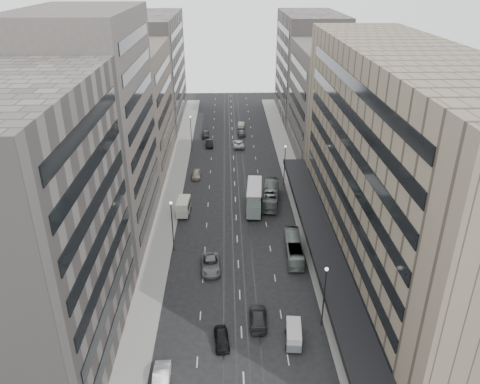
{
  "coord_description": "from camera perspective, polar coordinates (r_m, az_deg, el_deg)",
  "views": [
    {
      "loc": [
        -1.43,
        -48.52,
        39.06
      ],
      "look_at": [
        0.54,
        18.19,
        6.72
      ],
      "focal_mm": 35.0,
      "sensor_mm": 36.0,
      "label": 1
    }
  ],
  "objects": [
    {
      "name": "sedan_4",
      "position": [
        95.87,
        -5.35,
        2.17
      ],
      "size": [
        1.79,
        4.36,
        1.48
      ],
      "primitive_type": "imported",
      "rotation": [
        0.0,
        0.0,
        0.01
      ],
      "color": "#9D9482",
      "rests_on": "ground"
    },
    {
      "name": "department_store",
      "position": [
        65.57,
        18.89,
        2.82
      ],
      "size": [
        19.2,
        60.0,
        30.0
      ],
      "color": "#776957",
      "rests_on": "ground"
    },
    {
      "name": "sedan_5",
      "position": [
        112.88,
        -3.75,
        5.95
      ],
      "size": [
        1.86,
        4.61,
        1.49
      ],
      "primitive_type": "imported",
      "rotation": [
        0.0,
        0.0,
        0.06
      ],
      "color": "black",
      "rests_on": "ground"
    },
    {
      "name": "building_left_a",
      "position": [
        51.22,
        -24.61,
        -4.76
      ],
      "size": [
        15.0,
        28.0,
        30.0
      ],
      "primitive_type": "cube",
      "color": "slate",
      "rests_on": "ground"
    },
    {
      "name": "sedan_7",
      "position": [
        120.39,
        0.19,
        7.27
      ],
      "size": [
        2.12,
        4.81,
        1.38
      ],
      "primitive_type": "imported",
      "rotation": [
        0.0,
        0.0,
        3.18
      ],
      "color": "#575759",
      "rests_on": "ground"
    },
    {
      "name": "bus_near",
      "position": [
        70.3,
        6.56,
        -6.79
      ],
      "size": [
        2.68,
        9.71,
        2.68
      ],
      "primitive_type": "imported",
      "rotation": [
        0.0,
        0.0,
        3.1
      ],
      "color": "gray",
      "rests_on": "ground"
    },
    {
      "name": "sidewalk_left",
      "position": [
        95.03,
        -7.93,
        1.37
      ],
      "size": [
        4.0,
        125.0,
        0.15
      ],
      "primitive_type": "cube",
      "color": "gray",
      "rests_on": "ground"
    },
    {
      "name": "sedan_6",
      "position": [
        112.29,
        -0.22,
        5.91
      ],
      "size": [
        2.88,
        5.59,
        1.51
      ],
      "primitive_type": "imported",
      "rotation": [
        0.0,
        0.0,
        3.21
      ],
      "color": "silver",
      "rests_on": "ground"
    },
    {
      "name": "building_left_d",
      "position": [
        131.5,
        -10.79,
        14.43
      ],
      "size": [
        15.0,
        38.0,
        28.0
      ],
      "primitive_type": "cube",
      "color": "slate",
      "rests_on": "ground"
    },
    {
      "name": "building_left_b",
      "position": [
        73.81,
        -17.53,
        7.25
      ],
      "size": [
        15.0,
        26.0,
        34.0
      ],
      "primitive_type": "cube",
      "color": "#4F4944",
      "rests_on": "ground"
    },
    {
      "name": "sidewalk_right",
      "position": [
        95.39,
        6.55,
        1.55
      ],
      "size": [
        4.0,
        125.0,
        0.15
      ],
      "primitive_type": "cube",
      "color": "gray",
      "rests_on": "ground"
    },
    {
      "name": "sedan_0",
      "position": [
        55.95,
        -2.25,
        -17.45
      ],
      "size": [
        2.05,
        4.25,
        1.4
      ],
      "primitive_type": "imported",
      "rotation": [
        0.0,
        0.0,
        0.1
      ],
      "color": "black",
      "rests_on": "ground"
    },
    {
      "name": "lamp_right_far",
      "position": [
        90.8,
        5.48,
        3.84
      ],
      "size": [
        0.44,
        0.44,
        8.32
      ],
      "color": "#262628",
      "rests_on": "ground"
    },
    {
      "name": "bus_far",
      "position": [
        85.21,
        3.77,
        -0.36
      ],
      "size": [
        3.99,
        11.09,
        3.02
      ],
      "primitive_type": "imported",
      "rotation": [
        0.0,
        0.0,
        3.01
      ],
      "color": "gray",
      "rests_on": "ground"
    },
    {
      "name": "building_left_c",
      "position": [
        100.21,
        -13.38,
        9.79
      ],
      "size": [
        15.0,
        28.0,
        25.0
      ],
      "primitive_type": "cube",
      "color": "#685A51",
      "rests_on": "ground"
    },
    {
      "name": "double_decker",
      "position": [
        81.87,
        1.75,
        -0.62
      ],
      "size": [
        3.28,
        8.91,
        4.78
      ],
      "rotation": [
        0.0,
        0.0,
        -0.08
      ],
      "color": "gray",
      "rests_on": "ground"
    },
    {
      "name": "sedan_2",
      "position": [
        67.33,
        -3.6,
        -8.83
      ],
      "size": [
        3.06,
        5.94,
        1.6
      ],
      "primitive_type": "imported",
      "rotation": [
        0.0,
        0.0,
        0.07
      ],
      "color": "slate",
      "rests_on": "ground"
    },
    {
      "name": "panel_van",
      "position": [
        81.49,
        -6.91,
        -1.74
      ],
      "size": [
        2.47,
        4.65,
        2.86
      ],
      "rotation": [
        0.0,
        0.0,
        -0.06
      ],
      "color": "#BCB7AA",
      "rests_on": "ground"
    },
    {
      "name": "lamp_left_near",
      "position": [
        69.83,
        -8.29,
        -3.45
      ],
      "size": [
        0.44,
        0.44,
        8.32
      ],
      "color": "#262628",
      "rests_on": "ground"
    },
    {
      "name": "sedan_9",
      "position": [
        126.51,
        0.15,
        8.22
      ],
      "size": [
        1.91,
        4.62,
        1.49
      ],
      "primitive_type": "imported",
      "rotation": [
        0.0,
        0.0,
        3.07
      ],
      "color": "#BCB49C",
      "rests_on": "ground"
    },
    {
      "name": "sedan_8",
      "position": [
        119.37,
        -4.2,
        7.06
      ],
      "size": [
        1.93,
        4.42,
        1.48
      ],
      "primitive_type": "imported",
      "rotation": [
        0.0,
        0.0,
        0.04
      ],
      "color": "#2B2B2E",
      "rests_on": "ground"
    },
    {
      "name": "building_right_mid",
      "position": [
        106.59,
        10.98,
        10.68
      ],
      "size": [
        15.0,
        28.0,
        24.0
      ],
      "primitive_type": "cube",
      "color": "#4F4944",
      "rests_on": "ground"
    },
    {
      "name": "pedestrian",
      "position": [
        54.67,
        12.69,
        -18.97
      ],
      "size": [
        0.69,
        0.47,
        1.84
      ],
      "primitive_type": "imported",
      "rotation": [
        0.0,
        0.0,
        3.19
      ],
      "color": "black",
      "rests_on": "sidewalk_right"
    },
    {
      "name": "sedan_3",
      "position": [
        58.53,
        2.22,
        -15.04
      ],
      "size": [
        2.34,
        5.32,
        1.52
      ],
      "primitive_type": "imported",
      "rotation": [
        0.0,
        0.0,
        3.1
      ],
      "color": "#262628",
      "rests_on": "ground"
    },
    {
      "name": "vw_microbus",
      "position": [
        56.08,
        6.56,
        -16.83
      ],
      "size": [
        2.15,
        4.14,
        2.15
      ],
      "rotation": [
        0.0,
        0.0,
        -0.1
      ],
      "color": "#5A6062",
      "rests_on": "ground"
    },
    {
      "name": "ground",
      "position": [
        62.3,
        -0.0,
        -12.97
      ],
      "size": [
        220.0,
        220.0,
        0.0
      ],
      "primitive_type": "plane",
      "color": "black",
      "rests_on": "ground"
    },
    {
      "name": "lamp_left_far",
      "position": [
        109.23,
        -6.01,
        7.65
      ],
      "size": [
        0.44,
        0.44,
        8.32
      ],
      "color": "#262628",
      "rests_on": "ground"
    },
    {
      "name": "sedan_1",
      "position": [
        52.31,
        -9.59,
        -21.64
      ],
      "size": [
        1.8,
        4.85,
        1.58
      ],
      "primitive_type": "imported",
      "rotation": [
        0.0,
        0.0,
        0.02
      ],
      "color": "white",
      "rests_on": "ground"
    },
    {
      "name": "lamp_right_near",
      "position": [
        56.25,
        10.29,
        -11.65
      ],
      "size": [
        0.44,
        0.44,
        8.32
      ],
      "color": "#262628",
      "rests_on": "ground"
    },
    {
      "name": "building_right_far",
      "position": [
        134.86,
        8.41,
        14.88
      ],
      "size": [
        15.0,
        32.0,
        28.0
      ],
      "primitive_type": "cube",
      "color": "slate",
      "rests_on": "ground"
    }
  ]
}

